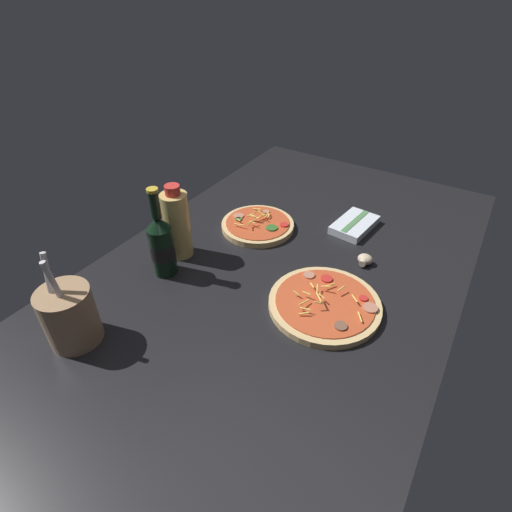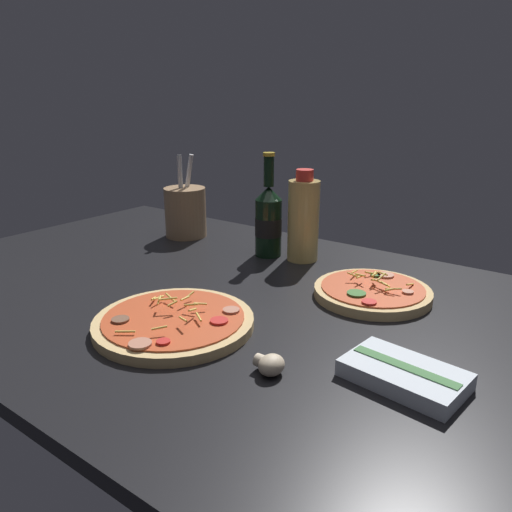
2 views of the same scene
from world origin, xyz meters
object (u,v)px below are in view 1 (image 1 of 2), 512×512
pizza_near (325,304)px  oil_bottle (177,224)px  utensil_crock (70,316)px  dish_towel (354,225)px  pizza_far (258,225)px  beer_bottle (162,245)px  mushroom_left (365,260)px

pizza_near → oil_bottle: (-1.48, 43.72, 8.79)cm
utensil_crock → dish_towel: 83.41cm
pizza_far → dish_towel: size_ratio=1.32×
pizza_far → oil_bottle: (-22.87, 11.58, 8.72)cm
pizza_far → beer_bottle: bearing=163.0°
pizza_near → dish_towel: bearing=10.1°
beer_bottle → mushroom_left: bearing=-54.6°
beer_bottle → oil_bottle: size_ratio=1.16×
pizza_near → beer_bottle: 43.57cm
mushroom_left → utensil_crock: 74.39cm
beer_bottle → pizza_far: bearing=-17.0°
pizza_far → dish_towel: bearing=-58.1°
beer_bottle → pizza_near: bearing=-76.6°
oil_bottle → dish_towel: oil_bottle is taller
oil_bottle → utensil_crock: utensil_crock is taller
pizza_near → dish_towel: (37.27, 6.63, 0.22)cm
oil_bottle → utensil_crock: 36.59cm
pizza_far → pizza_near: bearing=-123.6°
mushroom_left → pizza_far: bearing=89.9°
beer_bottle → mushroom_left: 54.52cm
pizza_near → beer_bottle: (-9.94, 41.69, 7.81)cm
oil_bottle → dish_towel: size_ratio=1.26×
pizza_far → beer_bottle: 33.65cm
pizza_near → mushroom_left: 21.48cm
beer_bottle → utensil_crock: 28.07cm
oil_bottle → dish_towel: 54.32cm
pizza_near → utensil_crock: size_ratio=1.22×
pizza_far → utensil_crock: (-59.32, 10.12, 5.81)cm
beer_bottle → oil_bottle: 8.75cm
oil_bottle → mushroom_left: (22.83, -46.08, -8.33)cm
pizza_far → mushroom_left: 34.50cm
dish_towel → beer_bottle: bearing=143.4°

